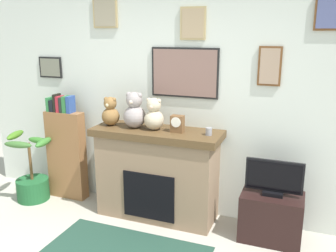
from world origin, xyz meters
TOP-DOWN VIEW (x-y plane):
  - back_wall at (0.00, 2.00)m, footprint 5.20×0.15m
  - fireplace at (-0.06, 1.69)m, footprint 1.45×0.56m
  - bookshelf at (-1.33, 1.74)m, footprint 0.50×0.16m
  - potted_plant at (-1.70, 1.50)m, footprint 0.54×0.52m
  - tv_stand at (1.23, 1.64)m, footprint 0.61×0.40m
  - television at (1.23, 1.64)m, footprint 0.56×0.14m
  - candle_jar at (0.54, 1.67)m, footprint 0.07×0.07m
  - mantel_clock at (0.19, 1.67)m, footprint 0.14×0.10m
  - teddy_bear_cream at (-0.62, 1.67)m, footprint 0.21×0.21m
  - teddy_bear_brown at (-0.32, 1.67)m, footprint 0.25×0.25m
  - teddy_bear_tan at (-0.08, 1.67)m, footprint 0.22×0.22m

SIDE VIEW (x-z plane):
  - tv_stand at x=1.23m, z-range 0.00..0.50m
  - potted_plant at x=-1.70m, z-range -0.17..0.72m
  - fireplace at x=-0.06m, z-range 0.01..1.05m
  - bookshelf at x=-1.33m, z-range -0.06..1.29m
  - television at x=1.23m, z-range 0.49..0.85m
  - candle_jar at x=0.54m, z-range 1.04..1.12m
  - mantel_clock at x=0.19m, z-range 1.04..1.22m
  - teddy_bear_cream at x=-0.62m, z-range 1.02..1.35m
  - teddy_bear_tan at x=-0.08m, z-range 1.02..1.38m
  - teddy_bear_brown at x=-0.32m, z-range 1.02..1.43m
  - back_wall at x=0.00m, z-range 0.01..2.61m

